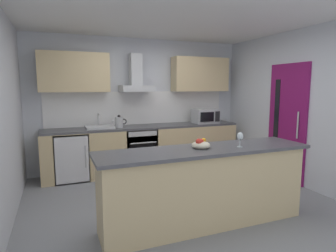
{
  "coord_description": "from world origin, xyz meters",
  "views": [
    {
      "loc": [
        -1.62,
        -3.67,
        1.66
      ],
      "look_at": [
        0.0,
        0.4,
        1.05
      ],
      "focal_mm": 30.48,
      "sensor_mm": 36.0,
      "label": 1
    }
  ],
  "objects_px": {
    "fruit_bowl": "(201,145)",
    "microwave": "(205,116)",
    "refrigerator": "(71,156)",
    "sink": "(100,127)",
    "oven": "(139,149)",
    "kettle": "(119,122)",
    "wine_glass": "(240,137)",
    "range_hood": "(136,80)"
  },
  "relations": [
    {
      "from": "microwave",
      "to": "range_hood",
      "type": "relative_size",
      "value": 0.69
    },
    {
      "from": "refrigerator",
      "to": "sink",
      "type": "relative_size",
      "value": 1.7
    },
    {
      "from": "oven",
      "to": "refrigerator",
      "type": "height_order",
      "value": "oven"
    },
    {
      "from": "kettle",
      "to": "fruit_bowl",
      "type": "bearing_deg",
      "value": -78.35
    },
    {
      "from": "wine_glass",
      "to": "refrigerator",
      "type": "bearing_deg",
      "value": 126.45
    },
    {
      "from": "refrigerator",
      "to": "sink",
      "type": "height_order",
      "value": "sink"
    },
    {
      "from": "sink",
      "to": "kettle",
      "type": "relative_size",
      "value": 1.73
    },
    {
      "from": "range_hood",
      "to": "fruit_bowl",
      "type": "distance_m",
      "value": 2.6
    },
    {
      "from": "refrigerator",
      "to": "wine_glass",
      "type": "bearing_deg",
      "value": -53.55
    },
    {
      "from": "oven",
      "to": "kettle",
      "type": "distance_m",
      "value": 0.67
    },
    {
      "from": "wine_glass",
      "to": "fruit_bowl",
      "type": "bearing_deg",
      "value": 166.51
    },
    {
      "from": "refrigerator",
      "to": "microwave",
      "type": "height_order",
      "value": "microwave"
    },
    {
      "from": "fruit_bowl",
      "to": "microwave",
      "type": "bearing_deg",
      "value": 59.8
    },
    {
      "from": "range_hood",
      "to": "wine_glass",
      "type": "relative_size",
      "value": 4.05
    },
    {
      "from": "kettle",
      "to": "fruit_bowl",
      "type": "height_order",
      "value": "kettle"
    },
    {
      "from": "kettle",
      "to": "fruit_bowl",
      "type": "xyz_separation_m",
      "value": [
        0.48,
        -2.31,
        -0.02
      ]
    },
    {
      "from": "oven",
      "to": "refrigerator",
      "type": "xyz_separation_m",
      "value": [
        -1.25,
        -0.0,
        -0.03
      ]
    },
    {
      "from": "kettle",
      "to": "wine_glass",
      "type": "distance_m",
      "value": 2.59
    },
    {
      "from": "refrigerator",
      "to": "oven",
      "type": "bearing_deg",
      "value": 0.13
    },
    {
      "from": "refrigerator",
      "to": "microwave",
      "type": "xyz_separation_m",
      "value": [
        2.69,
        -0.03,
        0.62
      ]
    },
    {
      "from": "microwave",
      "to": "refrigerator",
      "type": "bearing_deg",
      "value": 179.46
    },
    {
      "from": "kettle",
      "to": "range_hood",
      "type": "distance_m",
      "value": 0.89
    },
    {
      "from": "kettle",
      "to": "range_hood",
      "type": "height_order",
      "value": "range_hood"
    },
    {
      "from": "oven",
      "to": "fruit_bowl",
      "type": "distance_m",
      "value": 2.4
    },
    {
      "from": "fruit_bowl",
      "to": "kettle",
      "type": "bearing_deg",
      "value": 101.65
    },
    {
      "from": "oven",
      "to": "kettle",
      "type": "height_order",
      "value": "kettle"
    },
    {
      "from": "microwave",
      "to": "kettle",
      "type": "height_order",
      "value": "microwave"
    },
    {
      "from": "refrigerator",
      "to": "fruit_bowl",
      "type": "height_order",
      "value": "fruit_bowl"
    },
    {
      "from": "microwave",
      "to": "wine_glass",
      "type": "height_order",
      "value": "microwave"
    },
    {
      "from": "kettle",
      "to": "fruit_bowl",
      "type": "distance_m",
      "value": 2.35
    },
    {
      "from": "oven",
      "to": "sink",
      "type": "xyz_separation_m",
      "value": [
        -0.73,
        0.01,
        0.47
      ]
    },
    {
      "from": "oven",
      "to": "wine_glass",
      "type": "relative_size",
      "value": 4.5
    },
    {
      "from": "refrigerator",
      "to": "fruit_bowl",
      "type": "relative_size",
      "value": 3.86
    },
    {
      "from": "oven",
      "to": "kettle",
      "type": "relative_size",
      "value": 2.77
    },
    {
      "from": "refrigerator",
      "to": "microwave",
      "type": "distance_m",
      "value": 2.76
    },
    {
      "from": "oven",
      "to": "microwave",
      "type": "height_order",
      "value": "microwave"
    },
    {
      "from": "microwave",
      "to": "sink",
      "type": "distance_m",
      "value": 2.18
    },
    {
      "from": "refrigerator",
      "to": "range_hood",
      "type": "height_order",
      "value": "range_hood"
    },
    {
      "from": "wine_glass",
      "to": "oven",
      "type": "bearing_deg",
      "value": 102.83
    },
    {
      "from": "oven",
      "to": "microwave",
      "type": "distance_m",
      "value": 1.55
    },
    {
      "from": "kettle",
      "to": "wine_glass",
      "type": "height_order",
      "value": "kettle"
    },
    {
      "from": "kettle",
      "to": "oven",
      "type": "bearing_deg",
      "value": 5.03
    }
  ]
}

